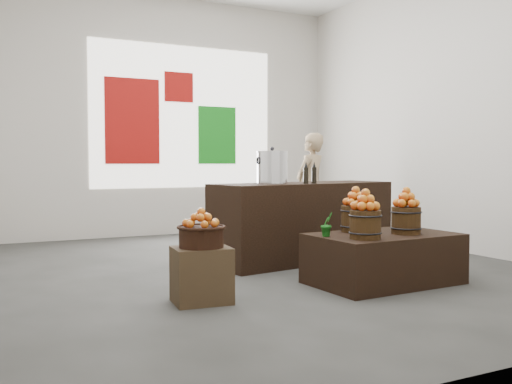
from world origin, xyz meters
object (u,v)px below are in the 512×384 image
display_table (384,259)px  counter (303,222)px  wicker_basket (201,237)px  stock_pot_left (272,168)px  crate (202,275)px  shopper (311,187)px

display_table → counter: size_ratio=0.62×
wicker_basket → stock_pot_left: stock_pot_left is taller
crate → stock_pot_left: (1.42, 1.35, 0.91)m
display_table → stock_pot_left: bearing=106.8°
shopper → counter: bearing=27.6°
wicker_basket → crate: bearing=0.0°
stock_pot_left → shopper: (1.54, 1.60, -0.31)m
wicker_basket → counter: (1.90, 1.43, -0.09)m
crate → display_table: (1.94, -0.08, 0.01)m
crate → shopper: bearing=44.8°
wicker_basket → shopper: shopper is taller
stock_pot_left → shopper: size_ratio=0.22×
crate → display_table: size_ratio=0.33×
display_table → stock_pot_left: 1.77m
wicker_basket → shopper: size_ratio=0.23×
wicker_basket → stock_pot_left: (1.42, 1.35, 0.58)m
display_table → shopper: shopper is taller
crate → stock_pot_left: 2.17m
crate → wicker_basket: bearing=0.0°
crate → counter: counter is taller
stock_pot_left → counter: bearing=9.0°
crate → counter: bearing=36.9°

